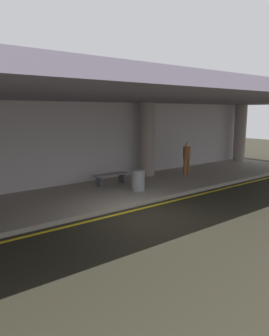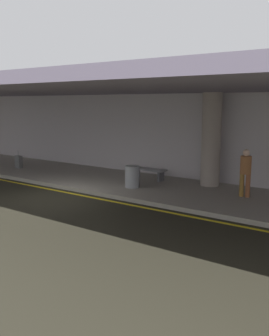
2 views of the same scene
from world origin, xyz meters
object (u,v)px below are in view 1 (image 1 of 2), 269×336
at_px(support_column_center, 240,133).
at_px(trash_bin_steel, 138,180).
at_px(support_column_left_mid, 147,140).
at_px(traveler_with_luggage, 187,156).
at_px(bench_metal, 111,177).

xyz_separation_m(support_column_center, trash_bin_steel, (-10.30, -2.11, -1.40)).
distance_m(support_column_center, trash_bin_steel, 10.61).
bearing_deg(support_column_left_mid, support_column_center, 0.00).
relative_size(traveler_with_luggage, bench_metal, 1.05).
distance_m(support_column_left_mid, bench_metal, 3.03).
height_order(support_column_left_mid, bench_metal, support_column_left_mid).
distance_m(support_column_left_mid, trash_bin_steel, 3.42).
xyz_separation_m(support_column_left_mid, traveler_with_luggage, (1.78, -1.05, -0.86)).
relative_size(support_column_center, traveler_with_luggage, 2.17).
distance_m(support_column_center, traveler_with_luggage, 6.36).
bearing_deg(traveler_with_luggage, trash_bin_steel, -29.66).
bearing_deg(traveler_with_luggage, support_column_center, 145.38).
bearing_deg(support_column_center, trash_bin_steel, -168.42).
bearing_deg(trash_bin_steel, traveler_with_luggage, 14.55).
bearing_deg(bench_metal, trash_bin_steel, -79.74).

